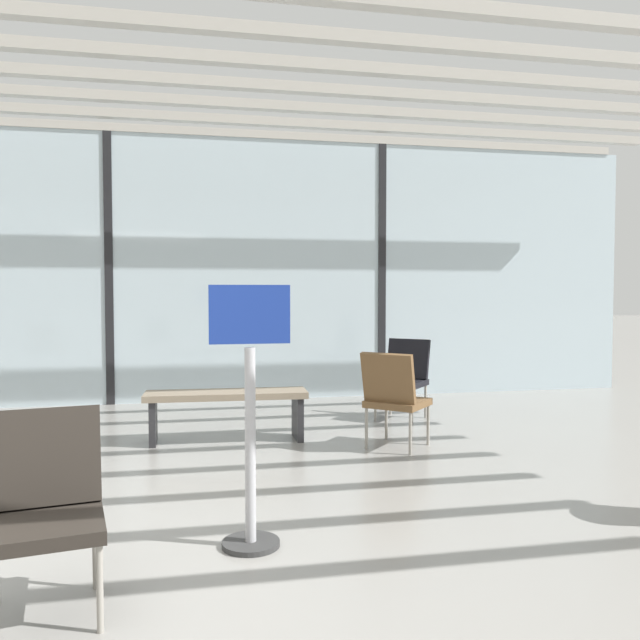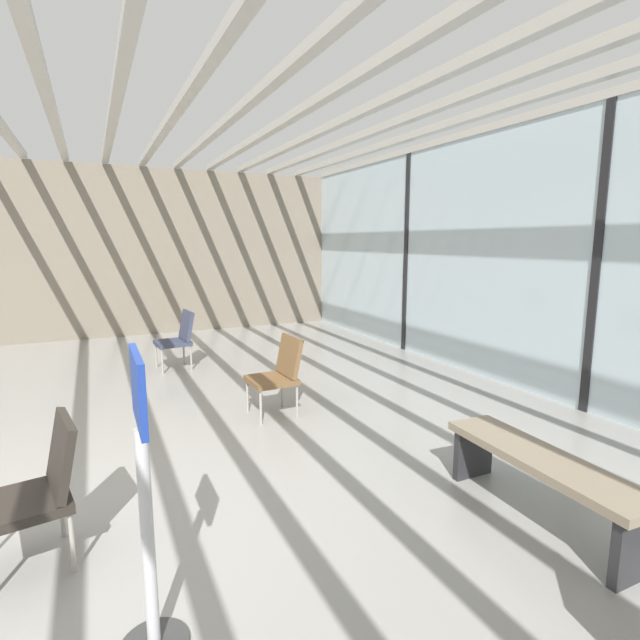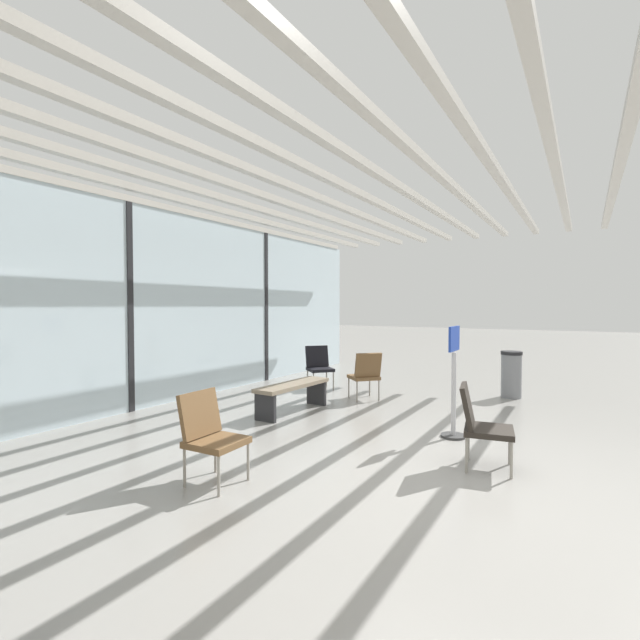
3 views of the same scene
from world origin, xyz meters
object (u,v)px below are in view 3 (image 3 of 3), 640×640
at_px(info_sign, 454,385).
at_px(lounge_chair_2, 210,431).
at_px(lounge_chair_4, 319,364).
at_px(waiting_bench, 293,390).
at_px(lounge_chair_3, 365,373).
at_px(lounge_chair_1, 480,421).
at_px(trash_bin, 511,374).

bearing_deg(info_sign, lounge_chair_2, 148.60).
distance_m(lounge_chair_4, info_sign, 3.83).
height_order(lounge_chair_2, waiting_bench, lounge_chair_2).
relative_size(lounge_chair_3, lounge_chair_4, 1.00).
relative_size(lounge_chair_3, waiting_bench, 0.57).
xyz_separation_m(lounge_chair_2, waiting_bench, (2.70, 0.90, -0.13)).
height_order(lounge_chair_1, lounge_chair_3, same).
height_order(lounge_chair_2, info_sign, info_sign).
bearing_deg(lounge_chair_3, trash_bin, 167.88).
height_order(lounge_chair_4, waiting_bench, lounge_chair_4).
distance_m(lounge_chair_3, waiting_bench, 1.57).
xyz_separation_m(lounge_chair_2, lounge_chair_3, (4.15, 0.30, 0.00)).
bearing_deg(lounge_chair_1, lounge_chair_2, 118.75).
relative_size(lounge_chair_4, trash_bin, 1.01).
height_order(waiting_bench, info_sign, info_sign).
bearing_deg(trash_bin, lounge_chair_2, 161.47).
bearing_deg(waiting_bench, lounge_chair_4, 22.54).
bearing_deg(lounge_chair_4, lounge_chair_3, -72.08).
relative_size(lounge_chair_2, lounge_chair_4, 1.00).
bearing_deg(lounge_chair_2, waiting_bench, 16.02).
distance_m(lounge_chair_1, waiting_bench, 3.20).
relative_size(lounge_chair_1, waiting_bench, 0.57).
bearing_deg(lounge_chair_1, info_sign, 18.25).
height_order(lounge_chair_1, info_sign, info_sign).
xyz_separation_m(lounge_chair_3, trash_bin, (1.60, -2.23, -0.06)).
height_order(lounge_chair_1, trash_bin, lounge_chair_1).
bearing_deg(waiting_bench, lounge_chair_2, -159.08).
distance_m(lounge_chair_2, trash_bin, 6.06).
bearing_deg(lounge_chair_2, lounge_chair_4, 16.71).
xyz_separation_m(lounge_chair_4, info_sign, (-2.00, -3.26, 0.18)).
bearing_deg(lounge_chair_2, info_sign, -33.70).
bearing_deg(lounge_chair_3, lounge_chair_2, 46.29).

